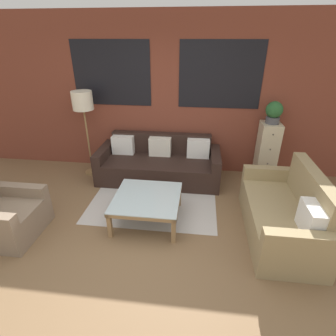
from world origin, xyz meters
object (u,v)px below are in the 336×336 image
object	(u,v)px
armchair_corner	(4,216)
settee_vintage	(284,215)
potted_plant	(274,112)
coffee_table	(147,200)
floor_lamp	(83,104)
couch_dark	(159,164)
drawer_cabinet	(266,152)

from	to	relation	value
armchair_corner	settee_vintage	bearing A→B (deg)	6.78
armchair_corner	potted_plant	size ratio (longest dim) A/B	2.26
coffee_table	floor_lamp	distance (m)	2.15
couch_dark	coffee_table	bearing A→B (deg)	-88.76
armchair_corner	coffee_table	xyz separation A→B (m)	(1.81, 0.52, 0.06)
couch_dark	potted_plant	distance (m)	2.17
potted_plant	drawer_cabinet	bearing A→B (deg)	-90.00
couch_dark	coffee_table	world-z (taller)	couch_dark
settee_vintage	armchair_corner	xyz separation A→B (m)	(-3.65, -0.43, -0.03)
coffee_table	floor_lamp	world-z (taller)	floor_lamp
settee_vintage	coffee_table	distance (m)	1.84
settee_vintage	drawer_cabinet	size ratio (longest dim) A/B	1.52
coffee_table	potted_plant	world-z (taller)	potted_plant
couch_dark	drawer_cabinet	bearing A→B (deg)	6.33
drawer_cabinet	potted_plant	distance (m)	0.73
settee_vintage	floor_lamp	bearing A→B (deg)	156.15
floor_lamp	drawer_cabinet	world-z (taller)	floor_lamp
armchair_corner	floor_lamp	size ratio (longest dim) A/B	0.54
armchair_corner	potted_plant	xyz separation A→B (m)	(3.70, 2.00, 0.99)
drawer_cabinet	coffee_table	bearing A→B (deg)	-141.98
armchair_corner	coffee_table	bearing A→B (deg)	15.96
armchair_corner	potted_plant	bearing A→B (deg)	28.34
drawer_cabinet	potted_plant	xyz separation A→B (m)	(-0.00, 0.00, 0.73)
couch_dark	drawer_cabinet	xyz separation A→B (m)	(1.92, 0.21, 0.25)
settee_vintage	couch_dark	bearing A→B (deg)	144.07
armchair_corner	floor_lamp	distance (m)	2.17
coffee_table	armchair_corner	bearing A→B (deg)	-164.04
armchair_corner	floor_lamp	xyz separation A→B (m)	(0.45, 1.85, 1.05)
drawer_cabinet	potted_plant	world-z (taller)	potted_plant
settee_vintage	floor_lamp	size ratio (longest dim) A/B	1.05
couch_dark	coffee_table	size ratio (longest dim) A/B	2.39
drawer_cabinet	couch_dark	bearing A→B (deg)	-173.67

